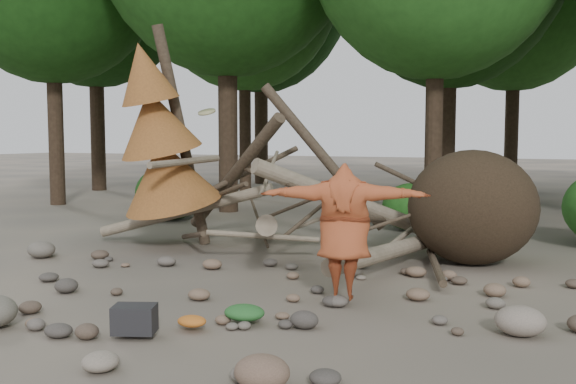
% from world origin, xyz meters
% --- Properties ---
extents(ground, '(120.00, 120.00, 0.00)m').
position_xyz_m(ground, '(0.00, 0.00, 0.00)').
color(ground, '#514C44').
rests_on(ground, ground).
extents(deadfall_pile, '(8.55, 5.24, 3.30)m').
position_xyz_m(deadfall_pile, '(2.02, 4.24, 0.95)').
color(deadfall_pile, '#332619').
rests_on(deadfall_pile, ground).
extents(dead_conifer, '(2.06, 2.16, 4.35)m').
position_xyz_m(dead_conifer, '(-3.12, 3.37, 2.11)').
color(dead_conifer, '#4C3F30').
rests_on(dead_conifer, ground).
extents(bush_left, '(1.80, 1.80, 1.44)m').
position_xyz_m(bush_left, '(-5.50, 7.20, 0.72)').
color(bush_left, '#1A4913').
rests_on(bush_left, ground).
extents(bush_mid, '(1.40, 1.40, 1.12)m').
position_xyz_m(bush_mid, '(0.80, 7.80, 0.56)').
color(bush_mid, '#235D1A').
rests_on(bush_mid, ground).
extents(frisbee_thrower, '(3.24, 1.05, 2.53)m').
position_xyz_m(frisbee_thrower, '(1.42, 0.89, 0.97)').
color(frisbee_thrower, '#A84926').
rests_on(frisbee_thrower, ground).
extents(backpack, '(0.54, 0.45, 0.30)m').
position_xyz_m(backpack, '(-0.23, -1.35, 0.15)').
color(backpack, black).
rests_on(backpack, ground).
extents(cloth_green, '(0.49, 0.41, 0.18)m').
position_xyz_m(cloth_green, '(0.64, -0.43, 0.09)').
color(cloth_green, '#266029').
rests_on(cloth_green, ground).
extents(cloth_orange, '(0.34, 0.28, 0.12)m').
position_xyz_m(cloth_orange, '(0.21, -0.89, 0.06)').
color(cloth_orange, '#C26621').
rests_on(cloth_orange, ground).
extents(boulder_front_right, '(0.50, 0.45, 0.30)m').
position_xyz_m(boulder_front_right, '(1.67, -2.08, 0.15)').
color(boulder_front_right, brown).
rests_on(boulder_front_right, ground).
extents(boulder_mid_right, '(0.56, 0.50, 0.33)m').
position_xyz_m(boulder_mid_right, '(3.64, 0.41, 0.17)').
color(boulder_mid_right, gray).
rests_on(boulder_mid_right, ground).
extents(boulder_mid_left, '(0.51, 0.46, 0.31)m').
position_xyz_m(boulder_mid_left, '(-4.64, 1.79, 0.15)').
color(boulder_mid_left, '#696258').
rests_on(boulder_mid_left, ground).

